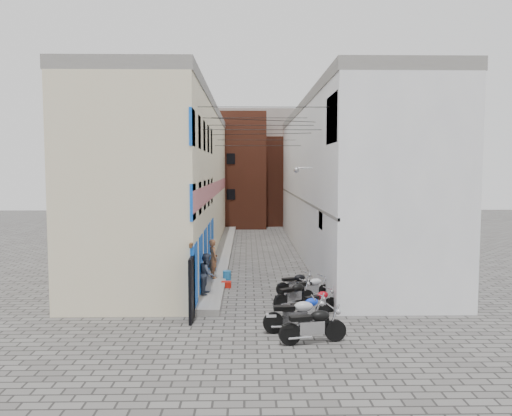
{
  "coord_description": "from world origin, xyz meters",
  "views": [
    {
      "loc": [
        -0.63,
        -17.1,
        5.17
      ],
      "look_at": [
        -0.14,
        10.35,
        3.0
      ],
      "focal_mm": 35.0,
      "sensor_mm": 36.0,
      "label": 1
    }
  ],
  "objects": [
    {
      "name": "building_far_concrete",
      "position": [
        0.0,
        34.0,
        5.5
      ],
      "size": [
        8.0,
        5.0,
        11.0
      ],
      "primitive_type": "cube",
      "color": "gray",
      "rests_on": "ground"
    },
    {
      "name": "motorcycle_a",
      "position": [
        1.31,
        -2.7,
        0.6
      ],
      "size": [
        2.17,
        1.08,
        1.2
      ],
      "primitive_type": null,
      "rotation": [
        0.0,
        0.0,
        -1.36
      ],
      "color": "black",
      "rests_on": "ground"
    },
    {
      "name": "person_a",
      "position": [
        -2.17,
        5.14,
        1.13
      ],
      "size": [
        0.62,
        0.75,
        1.75
      ],
      "primitive_type": "imported",
      "rotation": [
        0.0,
        0.0,
        1.95
      ],
      "color": "brown",
      "rests_on": "plinth"
    },
    {
      "name": "motorcycle_b",
      "position": [
        0.91,
        -1.74,
        0.61
      ],
      "size": [
        2.16,
        0.81,
        1.23
      ],
      "primitive_type": null,
      "rotation": [
        0.0,
        0.0,
        -1.51
      ],
      "color": "#9E9FA3",
      "rests_on": "ground"
    },
    {
      "name": "building_right",
      "position": [
        5.0,
        13.0,
        4.51
      ],
      "size": [
        5.94,
        26.0,
        9.0
      ],
      "color": "silver",
      "rests_on": "ground"
    },
    {
      "name": "building_far_brick_left",
      "position": [
        -2.0,
        28.0,
        5.0
      ],
      "size": [
        6.0,
        6.0,
        10.0
      ],
      "primitive_type": "cube",
      "color": "brown",
      "rests_on": "ground"
    },
    {
      "name": "motorcycle_f",
      "position": [
        1.9,
        2.21,
        0.52
      ],
      "size": [
        1.86,
        1.23,
        1.03
      ],
      "primitive_type": null,
      "rotation": [
        0.0,
        0.0,
        -1.16
      ],
      "color": "silver",
      "rests_on": "ground"
    },
    {
      "name": "motorcycle_e",
      "position": [
        1.12,
        1.21,
        0.52
      ],
      "size": [
        1.84,
        1.44,
        1.05
      ],
      "primitive_type": null,
      "rotation": [
        0.0,
        0.0,
        -1.01
      ],
      "color": "black",
      "rests_on": "ground"
    },
    {
      "name": "far_shopfront",
      "position": [
        0.0,
        25.2,
        1.2
      ],
      "size": [
        2.0,
        0.3,
        2.4
      ],
      "primitive_type": "cube",
      "color": "black",
      "rests_on": "ground"
    },
    {
      "name": "building_left",
      "position": [
        -4.98,
        12.95,
        4.5
      ],
      "size": [
        5.1,
        27.0,
        9.0
      ],
      "color": "beige",
      "rests_on": "ground"
    },
    {
      "name": "motorcycle_g",
      "position": [
        1.36,
        3.08,
        0.5
      ],
      "size": [
        1.81,
        1.13,
        1.0
      ],
      "primitive_type": null,
      "rotation": [
        0.0,
        0.0,
        -1.2
      ],
      "color": "black",
      "rests_on": "ground"
    },
    {
      "name": "plinth",
      "position": [
        -2.05,
        13.0,
        0.12
      ],
      "size": [
        0.9,
        26.0,
        0.25
      ],
      "primitive_type": "cube",
      "color": "gray",
      "rests_on": "ground"
    },
    {
      "name": "red_crate",
      "position": [
        -1.55,
        4.32,
        0.13
      ],
      "size": [
        0.44,
        0.34,
        0.26
      ],
      "primitive_type": "cube",
      "rotation": [
        0.0,
        0.0,
        -0.05
      ],
      "color": "red",
      "rests_on": "ground"
    },
    {
      "name": "overhead_wires",
      "position": [
        0.0,
        7.64,
        7.12
      ],
      "size": [
        5.8,
        13.02,
        1.32
      ],
      "color": "black",
      "rests_on": "ground"
    },
    {
      "name": "water_jug_far",
      "position": [
        -1.55,
        5.31,
        0.23
      ],
      "size": [
        0.31,
        0.31,
        0.45
      ],
      "primitive_type": "cylinder",
      "rotation": [
        0.0,
        0.0,
        0.06
      ],
      "color": "blue",
      "rests_on": "ground"
    },
    {
      "name": "ground",
      "position": [
        0.0,
        0.0,
        0.0
      ],
      "size": [
        90.0,
        90.0,
        0.0
      ],
      "primitive_type": "plane",
      "color": "#514E4C",
      "rests_on": "ground"
    },
    {
      "name": "water_jug_near",
      "position": [
        -1.55,
        5.08,
        0.29
      ],
      "size": [
        0.38,
        0.38,
        0.57
      ],
      "primitive_type": "cylinder",
      "rotation": [
        0.0,
        0.0,
        0.03
      ],
      "color": "#2374B3",
      "rests_on": "ground"
    },
    {
      "name": "motorcycle_c",
      "position": [
        1.37,
        -0.73,
        0.5
      ],
      "size": [
        1.8,
        1.28,
        1.01
      ],
      "primitive_type": null,
      "rotation": [
        0.0,
        0.0,
        -1.1
      ],
      "color": "#0D31CA",
      "rests_on": "ground"
    },
    {
      "name": "motorcycle_d",
      "position": [
        1.9,
        0.24,
        0.49
      ],
      "size": [
        1.72,
        1.37,
        0.98
      ],
      "primitive_type": null,
      "rotation": [
        0.0,
        0.0,
        -1.0
      ],
      "color": "#AD0C18",
      "rests_on": "ground"
    },
    {
      "name": "building_far_brick_right",
      "position": [
        3.0,
        30.0,
        4.0
      ],
      "size": [
        5.0,
        6.0,
        8.0
      ],
      "primitive_type": "cube",
      "color": "brown",
      "rests_on": "ground"
    },
    {
      "name": "person_b",
      "position": [
        -2.22,
        2.28,
        1.05
      ],
      "size": [
        0.69,
        0.84,
        1.61
      ],
      "primitive_type": "imported",
      "rotation": [
        0.0,
        0.0,
        1.47
      ],
      "color": "#394256",
      "rests_on": "plinth"
    }
  ]
}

